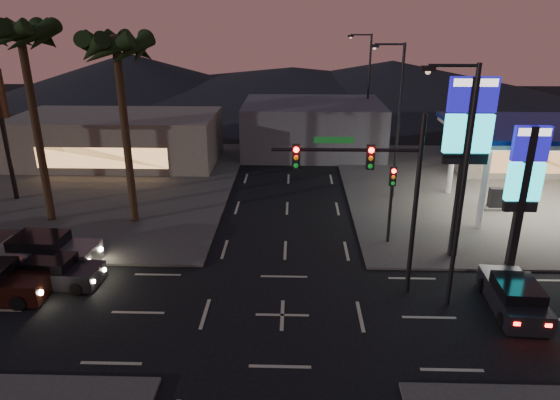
{
  "coord_description": "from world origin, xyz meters",
  "views": [
    {
      "loc": [
        0.43,
        -17.54,
        11.66
      ],
      "look_at": [
        -0.26,
        5.5,
        3.0
      ],
      "focal_mm": 32.0,
      "sensor_mm": 36.0,
      "label": 1
    }
  ],
  "objects_px": {
    "traffic_signal_mast": "(375,180)",
    "suv_station": "(514,296)",
    "pylon_sign_short": "(525,176)",
    "car_lane_a_front": "(56,272)",
    "pylon_sign_tall": "(468,134)",
    "car_lane_b_front": "(46,252)",
    "gas_station": "(557,132)"
  },
  "relations": [
    {
      "from": "gas_station",
      "to": "traffic_signal_mast",
      "type": "distance_m",
      "value": 15.82
    },
    {
      "from": "pylon_sign_tall",
      "to": "suv_station",
      "type": "relative_size",
      "value": 2.08
    },
    {
      "from": "pylon_sign_short",
      "to": "traffic_signal_mast",
      "type": "xyz_separation_m",
      "value": [
        -7.24,
        -2.51,
        0.57
      ]
    },
    {
      "from": "pylon_sign_tall",
      "to": "suv_station",
      "type": "distance_m",
      "value": 7.58
    },
    {
      "from": "pylon_sign_short",
      "to": "suv_station",
      "type": "bearing_deg",
      "value": -110.14
    },
    {
      "from": "traffic_signal_mast",
      "to": "car_lane_b_front",
      "type": "height_order",
      "value": "traffic_signal_mast"
    },
    {
      "from": "pylon_sign_short",
      "to": "car_lane_b_front",
      "type": "height_order",
      "value": "pylon_sign_short"
    },
    {
      "from": "pylon_sign_short",
      "to": "car_lane_a_front",
      "type": "distance_m",
      "value": 21.87
    },
    {
      "from": "car_lane_b_front",
      "to": "suv_station",
      "type": "height_order",
      "value": "car_lane_b_front"
    },
    {
      "from": "traffic_signal_mast",
      "to": "suv_station",
      "type": "bearing_deg",
      "value": -12.65
    },
    {
      "from": "traffic_signal_mast",
      "to": "car_lane_a_front",
      "type": "height_order",
      "value": "traffic_signal_mast"
    },
    {
      "from": "pylon_sign_tall",
      "to": "car_lane_a_front",
      "type": "xyz_separation_m",
      "value": [
        -18.87,
        -3.27,
        -5.78
      ]
    },
    {
      "from": "pylon_sign_tall",
      "to": "pylon_sign_short",
      "type": "relative_size",
      "value": 1.29
    },
    {
      "from": "traffic_signal_mast",
      "to": "car_lane_b_front",
      "type": "distance_m",
      "value": 16.16
    },
    {
      "from": "pylon_sign_tall",
      "to": "car_lane_b_front",
      "type": "relative_size",
      "value": 1.8
    },
    {
      "from": "car_lane_b_front",
      "to": "suv_station",
      "type": "xyz_separation_m",
      "value": [
        21.24,
        -3.3,
        -0.09
      ]
    },
    {
      "from": "traffic_signal_mast",
      "to": "car_lane_a_front",
      "type": "bearing_deg",
      "value": 179.01
    },
    {
      "from": "car_lane_a_front",
      "to": "pylon_sign_tall",
      "type": "bearing_deg",
      "value": 9.82
    },
    {
      "from": "pylon_sign_short",
      "to": "traffic_signal_mast",
      "type": "height_order",
      "value": "traffic_signal_mast"
    },
    {
      "from": "gas_station",
      "to": "pylon_sign_tall",
      "type": "relative_size",
      "value": 1.36
    },
    {
      "from": "car_lane_a_front",
      "to": "suv_station",
      "type": "relative_size",
      "value": 0.96
    },
    {
      "from": "gas_station",
      "to": "car_lane_b_front",
      "type": "relative_size",
      "value": 2.44
    },
    {
      "from": "car_lane_b_front",
      "to": "gas_station",
      "type": "bearing_deg",
      "value": 16.18
    },
    {
      "from": "suv_station",
      "to": "pylon_sign_tall",
      "type": "bearing_deg",
      "value": 102.82
    },
    {
      "from": "pylon_sign_short",
      "to": "suv_station",
      "type": "relative_size",
      "value": 1.62
    },
    {
      "from": "pylon_sign_tall",
      "to": "traffic_signal_mast",
      "type": "xyz_separation_m",
      "value": [
        -4.74,
        -3.51,
        -1.17
      ]
    },
    {
      "from": "gas_station",
      "to": "car_lane_a_front",
      "type": "distance_m",
      "value": 28.48
    },
    {
      "from": "traffic_signal_mast",
      "to": "car_lane_b_front",
      "type": "relative_size",
      "value": 1.6
    },
    {
      "from": "pylon_sign_short",
      "to": "car_lane_b_front",
      "type": "xyz_separation_m",
      "value": [
        -22.64,
        -0.52,
        -3.91
      ]
    },
    {
      "from": "traffic_signal_mast",
      "to": "pylon_sign_tall",
      "type": "bearing_deg",
      "value": 36.52
    },
    {
      "from": "gas_station",
      "to": "pylon_sign_short",
      "type": "height_order",
      "value": "pylon_sign_short"
    },
    {
      "from": "pylon_sign_short",
      "to": "traffic_signal_mast",
      "type": "distance_m",
      "value": 7.69
    }
  ]
}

